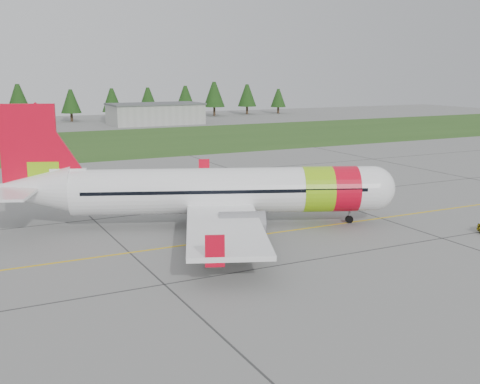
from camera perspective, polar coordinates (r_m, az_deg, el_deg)
ground at (r=47.75m, az=10.09°, el=-5.83°), size 320.00×320.00×0.00m
aircraft at (r=54.86m, az=-2.36°, el=0.08°), size 35.34×33.56×11.22m
grass_strip at (r=122.30m, az=-13.61°, el=4.52°), size 320.00×50.00×0.03m
taxi_guideline at (r=54.08m, az=5.01°, el=-3.63°), size 120.00×0.25×0.02m
hangar_east at (r=163.44m, az=-8.02°, el=7.30°), size 24.00×12.00×5.20m
treeline at (r=176.71m, az=-17.95°, el=7.94°), size 160.00×8.00×10.00m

